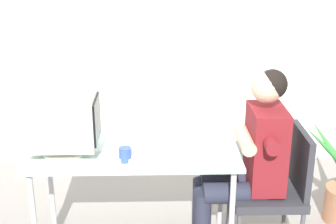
# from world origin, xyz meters

# --- Properties ---
(wall_back) EXTENTS (8.00, 0.10, 3.00)m
(wall_back) POSITION_xyz_m (0.30, 1.40, 1.50)
(wall_back) COLOR silver
(wall_back) RESTS_ON ground_plane
(desk) EXTENTS (1.34, 0.62, 0.74)m
(desk) POSITION_xyz_m (0.00, 0.00, 0.67)
(desk) COLOR #B7B7BC
(desk) RESTS_ON ground_plane
(crt_monitor) EXTENTS (0.42, 0.33, 0.39)m
(crt_monitor) POSITION_xyz_m (-0.42, -0.05, 0.96)
(crt_monitor) COLOR beige
(crt_monitor) RESTS_ON desk
(keyboard) EXTENTS (0.17, 0.41, 0.03)m
(keyboard) POSITION_xyz_m (-0.07, 0.00, 0.75)
(keyboard) COLOR beige
(keyboard) RESTS_ON desk
(office_chair) EXTENTS (0.47, 0.47, 0.85)m
(office_chair) POSITION_xyz_m (0.94, -0.01, 0.48)
(office_chair) COLOR #4C4C51
(office_chair) RESTS_ON ground_plane
(person_seated) EXTENTS (0.69, 0.55, 1.26)m
(person_seated) POSITION_xyz_m (0.75, -0.01, 0.68)
(person_seated) COLOR maroon
(person_seated) RESTS_ON ground_plane
(desk_mug) EXTENTS (0.07, 0.08, 0.09)m
(desk_mug) POSITION_xyz_m (-0.04, -0.17, 0.78)
(desk_mug) COLOR blue
(desk_mug) RESTS_ON desk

